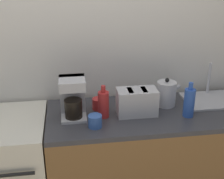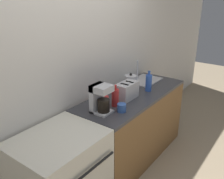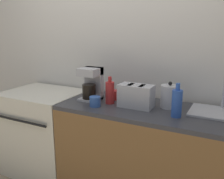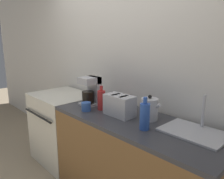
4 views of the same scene
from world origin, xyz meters
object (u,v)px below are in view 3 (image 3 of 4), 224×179
Objects in this scene: toaster at (136,96)px; bottle_red at (110,92)px; coffee_maker at (91,83)px; kettle at (170,96)px; cup_red at (114,95)px; bottle_blue at (177,103)px; stove at (45,131)px; cup_blue at (95,101)px.

toaster is 1.19× the size of bottle_red.
coffee_maker reaches higher than bottle_red.
cup_red is (-0.53, 0.01, -0.06)m from kettle.
bottle_blue is at bearing -18.28° from cup_red.
bottle_blue is (0.37, -0.09, 0.01)m from toaster.
bottle_blue reaches higher than cup_red.
kettle reaches higher than cup_red.
stove is 3.75× the size of bottle_red.
coffee_maker is at bearing 170.36° from bottle_red.
stove is 0.99m from bottle_red.
coffee_maker is 0.25m from cup_red.
bottle_red is at bearing 172.88° from bottle_blue.
toaster reaches higher than stove.
kettle is 0.86× the size of bottle_blue.
cup_blue is at bearing -155.80° from kettle.
stove is 3.01× the size of coffee_maker.
coffee_maker reaches higher than bottle_blue.
toaster is at bearing 166.67° from bottle_blue.
cup_blue is at bearing -50.92° from coffee_maker.
kettle is 0.73m from coffee_maker.
bottle_blue is (1.44, -0.11, 0.56)m from stove.
coffee_maker is at bearing 0.80° from stove.
coffee_maker is at bearing -153.44° from cup_red.
bottle_blue is at bearing 5.01° from cup_blue.
toaster is at bearing 24.56° from cup_blue.
coffee_maker is 3.19× the size of cup_blue.
toaster is 3.06× the size of cup_blue.
kettle is at bearing 24.20° from cup_blue.
kettle is 2.37× the size of cup_red.
toaster reaches higher than cup_blue.
bottle_blue reaches higher than bottle_red.
kettle is at bearing 6.95° from coffee_maker.
kettle is 0.53m from cup_red.
kettle is 0.64m from cup_blue.
cup_red is at bearing 99.30° from bottle_red.
kettle is 2.38× the size of cup_blue.
stove is at bearing -179.20° from coffee_maker.
toaster is 1.11× the size of bottle_blue.
coffee_maker is (0.61, 0.01, 0.61)m from stove.
bottle_red is at bearing -1.95° from stove.
toaster is at bearing -24.58° from cup_red.
cup_red is at bearing 161.72° from bottle_blue.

